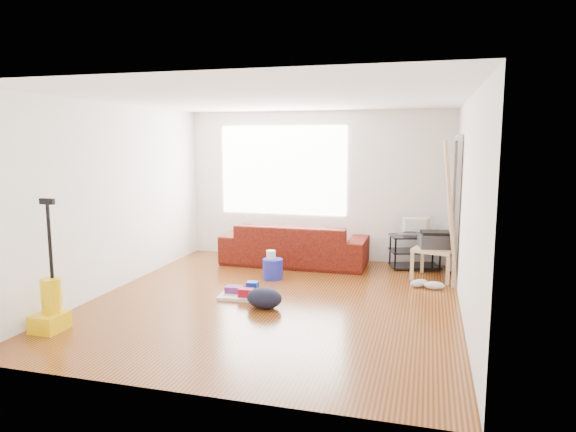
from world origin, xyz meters
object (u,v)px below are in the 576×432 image
(tv_stand, at_px, (415,251))
(side_table, at_px, (435,253))
(vacuum, at_px, (50,306))
(sofa, at_px, (295,264))
(backpack, at_px, (264,308))
(bucket, at_px, (273,279))
(cleaning_tray, at_px, (242,293))

(tv_stand, xyz_separation_m, side_table, (0.30, -0.58, 0.12))
(tv_stand, distance_m, vacuum, 5.29)
(sofa, bearing_deg, tv_stand, -171.90)
(sofa, xyz_separation_m, backpack, (0.21, -2.26, 0.00))
(sofa, xyz_separation_m, side_table, (2.20, -0.31, 0.39))
(bucket, bearing_deg, backpack, -77.34)
(tv_stand, relative_size, vacuum, 0.61)
(backpack, bearing_deg, side_table, 58.48)
(sofa, distance_m, backpack, 2.27)
(sofa, height_order, side_table, side_table)
(tv_stand, height_order, side_table, tv_stand)
(sofa, distance_m, vacuum, 3.97)
(side_table, distance_m, cleaning_tray, 2.91)
(sofa, relative_size, side_table, 3.37)
(cleaning_tray, bearing_deg, vacuum, -133.46)
(tv_stand, height_order, vacuum, vacuum)
(side_table, relative_size, vacuum, 0.49)
(bucket, relative_size, vacuum, 0.21)
(sofa, xyz_separation_m, bucket, (-0.08, -0.95, 0.00))
(bucket, bearing_deg, side_table, 15.84)
(tv_stand, distance_m, bucket, 2.34)
(vacuum, bearing_deg, cleaning_tray, 47.71)
(sofa, height_order, bucket, sofa)
(backpack, distance_m, vacuum, 2.37)
(side_table, xyz_separation_m, cleaning_tray, (-2.40, -1.61, -0.33))
(tv_stand, bearing_deg, sofa, 171.57)
(side_table, bearing_deg, tv_stand, 117.44)
(vacuum, bearing_deg, tv_stand, 47.52)
(tv_stand, bearing_deg, cleaning_tray, -150.33)
(side_table, height_order, cleaning_tray, side_table)
(side_table, bearing_deg, backpack, -135.54)
(vacuum, bearing_deg, side_table, 40.60)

